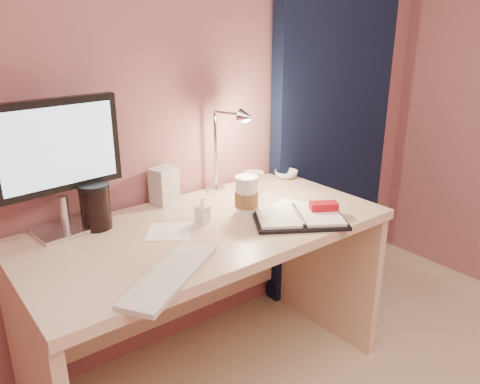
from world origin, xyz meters
TOP-DOWN VIEW (x-y plane):
  - room at (0.95, 1.69)m, footprint 3.50×3.50m
  - desk at (0.00, 1.45)m, footprint 1.40×0.70m
  - monitor at (-0.44, 1.65)m, footprint 0.46×0.19m
  - keyboard at (-0.31, 1.11)m, footprint 0.42×0.33m
  - planner at (0.32, 1.20)m, footprint 0.43×0.41m
  - paper_a at (0.39, 1.32)m, footprint 0.18×0.18m
  - paper_c at (-0.15, 1.41)m, footprint 0.22×0.22m
  - coffee_cup at (0.19, 1.38)m, footprint 0.10×0.10m
  - clear_cup at (0.25, 1.41)m, footprint 0.09×0.09m
  - bowl at (0.64, 1.62)m, footprint 0.14×0.14m
  - lotion_bottle at (-0.00, 1.41)m, footprint 0.06×0.06m
  - dark_jar at (-0.34, 1.61)m, footprint 0.11×0.11m
  - product_box at (-0.01, 1.68)m, footprint 0.12×0.11m
  - desk_lamp at (0.22, 1.59)m, footprint 0.15×0.24m

SIDE VIEW (x-z plane):
  - desk at x=0.00m, z-range 0.14..0.87m
  - paper_a at x=0.39m, z-range 0.73..0.73m
  - paper_c at x=-0.15m, z-range 0.73..0.73m
  - keyboard at x=-0.31m, z-range 0.73..0.75m
  - planner at x=0.32m, z-range 0.72..0.77m
  - bowl at x=0.64m, z-range 0.73..0.77m
  - lotion_bottle at x=0.00m, z-range 0.73..0.83m
  - coffee_cup at x=0.19m, z-range 0.73..0.88m
  - clear_cup at x=0.25m, z-range 0.73..0.89m
  - dark_jar at x=-0.34m, z-range 0.73..0.89m
  - product_box at x=-0.01m, z-range 0.73..0.89m
  - desk_lamp at x=0.22m, z-range 0.78..1.17m
  - monitor at x=-0.44m, z-range 0.78..1.27m
  - room at x=0.95m, z-range -0.61..2.89m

